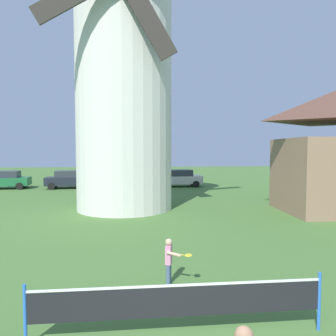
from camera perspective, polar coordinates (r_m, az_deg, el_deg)
windmill at (r=18.53m, az=-8.14°, el=17.90°), size 8.22×6.16×15.79m
tennis_net at (r=5.96m, az=2.04°, el=-23.35°), size 5.32×0.06×1.10m
player_far at (r=8.03m, az=0.33°, el=-16.37°), size 0.67×0.63×1.16m
parked_car_green at (r=30.43m, az=-27.80°, el=-1.91°), size 4.06×2.19×1.56m
parked_car_black at (r=28.70m, az=-17.85°, el=-1.98°), size 4.04×2.13×1.56m
parked_car_blue at (r=27.49m, az=-7.61°, el=-2.08°), size 4.01×2.30×1.56m
parked_car_cream at (r=28.67m, az=2.10°, el=-1.83°), size 4.21×2.01×1.56m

